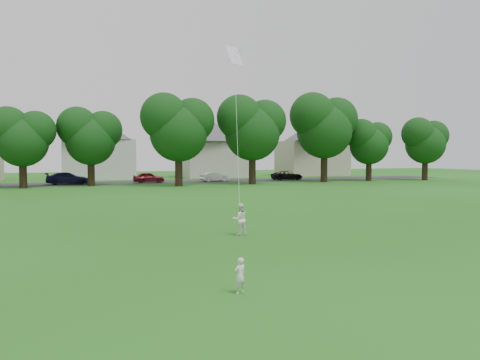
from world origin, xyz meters
name	(u,v)px	position (x,y,z in m)	size (l,w,h in m)	color
ground	(247,268)	(0.00, 0.00, 0.00)	(160.00, 160.00, 0.00)	#1E5513
street	(105,183)	(0.00, 42.00, 0.01)	(90.00, 7.00, 0.01)	#2D2D30
toddler	(240,276)	(-1.05, -2.18, 0.40)	(0.30, 0.19, 0.81)	silver
older_boy	(240,219)	(1.70, 4.92, 0.62)	(0.60, 0.47, 1.24)	white
kite	(237,130)	(1.98, 5.97, 4.10)	(1.00, 1.44, 7.01)	white
tree_row	(139,126)	(2.74, 35.59, 6.02)	(80.97, 8.92, 10.59)	black
parked_cars	(57,179)	(-5.02, 41.00, 0.61)	(56.49, 2.12, 1.29)	black
house_row	(96,141)	(-0.19, 52.00, 4.98)	(77.86, 14.21, 10.05)	silver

